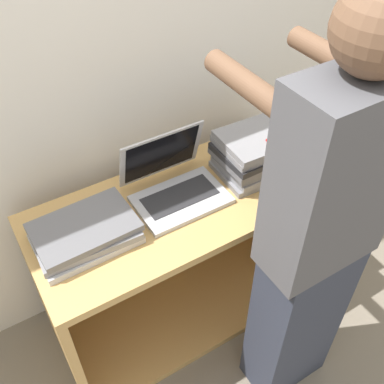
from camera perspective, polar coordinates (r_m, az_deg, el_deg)
ground_plane at (r=2.32m, az=2.69°, el=-19.43°), size 12.00×12.00×0.00m
wall_back at (r=1.86m, az=-7.85°, el=15.32°), size 8.00×0.05×2.40m
cart at (r=2.16m, az=-2.19°, el=-7.47°), size 1.26×0.56×0.78m
laptop_open at (r=1.82m, az=-2.24°, el=0.97°), size 0.37×0.32×0.26m
laptop_stack_left at (r=1.70m, az=-13.42°, el=-5.09°), size 0.38×0.26×0.08m
laptop_stack_right at (r=1.94m, az=8.79°, el=5.19°), size 0.39×0.27×0.19m
person at (r=1.59m, az=15.40°, el=-6.39°), size 0.40×0.54×1.76m
inventory_tag at (r=1.84m, az=10.29°, el=6.62°), size 0.06×0.02×0.01m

